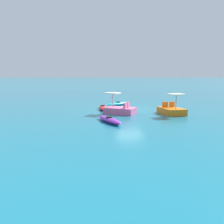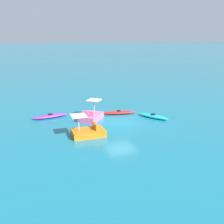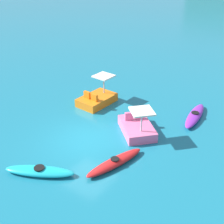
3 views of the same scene
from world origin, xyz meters
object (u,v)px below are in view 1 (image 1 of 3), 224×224
Objects in this scene: kayak_red at (103,107)px; pedal_boat_orange at (172,110)px; pedal_boat_pink at (120,109)px; kayak_purple at (109,120)px; kayak_cyan at (118,104)px.

kayak_red is 1.28× the size of pedal_boat_orange.
pedal_boat_pink is at bearing -20.85° from pedal_boat_orange.
kayak_red and kayak_purple have the same top height.
kayak_cyan is 7.21m from pedal_boat_orange.
pedal_boat_pink is at bearing -119.63° from kayak_purple.
kayak_cyan and kayak_purple have the same top height.
pedal_boat_pink and pedal_boat_orange have the same top height.
kayak_purple is 3.80m from pedal_boat_pink.
pedal_boat_pink is at bearing 73.30° from kayak_cyan.
pedal_boat_orange reaches higher than kayak_purple.
pedal_boat_pink reaches higher than kayak_purple.
pedal_boat_pink is 4.13m from pedal_boat_orange.
kayak_purple is 1.17× the size of pedal_boat_pink.
kayak_purple is at bearing 79.03° from kayak_red.
kayak_cyan is 0.94× the size of kayak_red.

